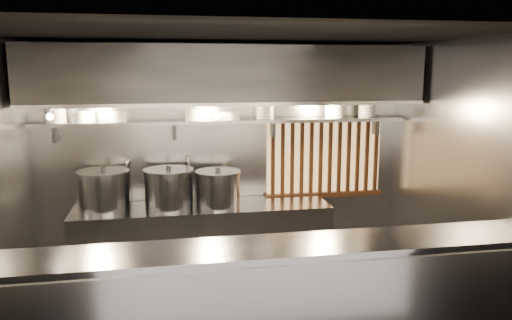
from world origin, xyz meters
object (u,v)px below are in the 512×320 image
object	(u,v)px
stock_pot_left	(104,190)
heat_lamp	(47,111)
stock_pot_mid	(218,188)
stock_pot_right	(169,188)
pendant_bulb	(218,115)

from	to	relation	value
stock_pot_left	heat_lamp	bearing A→B (deg)	-145.86
stock_pot_mid	stock_pot_right	distance (m)	0.57
heat_lamp	stock_pot_mid	xyz separation A→B (m)	(1.78, 0.25, -0.95)
stock_pot_right	stock_pot_left	bearing A→B (deg)	176.71
heat_lamp	stock_pot_left	world-z (taller)	heat_lamp
heat_lamp	stock_pot_left	xyz separation A→B (m)	(0.48, 0.33, -0.94)
pendant_bulb	stock_pot_mid	world-z (taller)	pendant_bulb
heat_lamp	pendant_bulb	distance (m)	1.83
heat_lamp	stock_pot_left	bearing A→B (deg)	34.14
stock_pot_right	pendant_bulb	bearing A→B (deg)	6.30
heat_lamp	pendant_bulb	world-z (taller)	heat_lamp
heat_lamp	stock_pot_mid	distance (m)	2.03
pendant_bulb	stock_pot_left	distance (m)	1.56
heat_lamp	stock_pot_right	world-z (taller)	heat_lamp
heat_lamp	stock_pot_mid	world-z (taller)	heat_lamp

